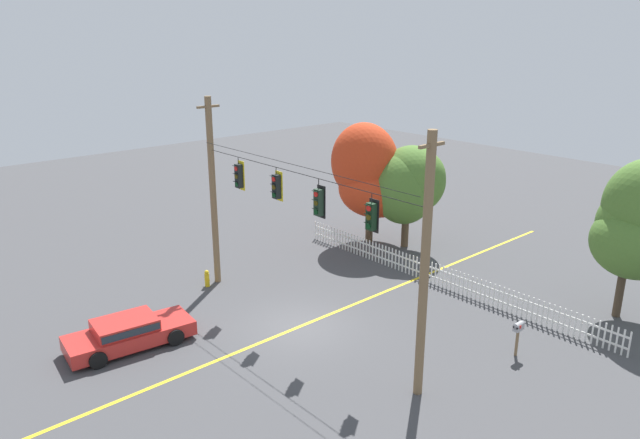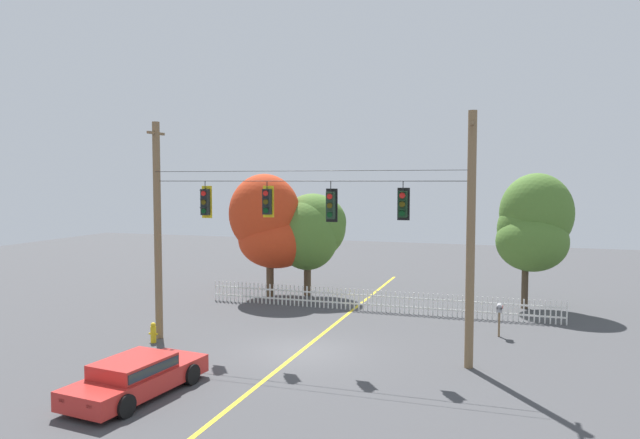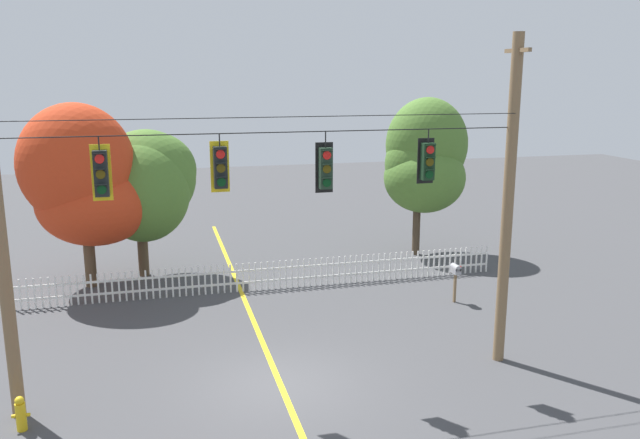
# 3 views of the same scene
# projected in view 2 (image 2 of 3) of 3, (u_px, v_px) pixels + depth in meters

# --- Properties ---
(ground) EXTENTS (80.00, 80.00, 0.00)m
(ground) POSITION_uv_depth(u_px,v_px,m) (301.00, 351.00, 21.97)
(ground) COLOR #424244
(lane_centerline_stripe) EXTENTS (0.16, 36.00, 0.01)m
(lane_centerline_stripe) POSITION_uv_depth(u_px,v_px,m) (301.00, 351.00, 21.97)
(lane_centerline_stripe) COLOR gold
(lane_centerline_stripe) RESTS_ON ground
(signal_support_span) EXTENTS (12.45, 1.10, 8.67)m
(signal_support_span) POSITION_uv_depth(u_px,v_px,m) (300.00, 234.00, 21.69)
(signal_support_span) COLOR brown
(signal_support_span) RESTS_ON ground
(traffic_signal_northbound_secondary) EXTENTS (0.43, 0.38, 1.44)m
(traffic_signal_northbound_secondary) POSITION_uv_depth(u_px,v_px,m) (205.00, 202.00, 22.85)
(traffic_signal_northbound_secondary) COLOR black
(traffic_signal_northbound_primary) EXTENTS (0.43, 0.38, 1.36)m
(traffic_signal_northbound_primary) POSITION_uv_depth(u_px,v_px,m) (267.00, 202.00, 22.03)
(traffic_signal_northbound_primary) COLOR black
(traffic_signal_westbound_side) EXTENTS (0.43, 0.38, 1.48)m
(traffic_signal_westbound_side) POSITION_uv_depth(u_px,v_px,m) (331.00, 205.00, 21.26)
(traffic_signal_westbound_side) COLOR black
(traffic_signal_eastbound_side) EXTENTS (0.43, 0.38, 1.36)m
(traffic_signal_eastbound_side) POSITION_uv_depth(u_px,v_px,m) (403.00, 204.00, 20.44)
(traffic_signal_eastbound_side) COLOR black
(white_picket_fence) EXTENTS (17.34, 0.06, 1.05)m
(white_picket_fence) POSITION_uv_depth(u_px,v_px,m) (375.00, 301.00, 28.65)
(white_picket_fence) COLOR white
(white_picket_fence) RESTS_ON ground
(autumn_maple_near_fence) EXTENTS (4.59, 4.05, 6.72)m
(autumn_maple_near_fence) POSITION_uv_depth(u_px,v_px,m) (269.00, 226.00, 32.12)
(autumn_maple_near_fence) COLOR brown
(autumn_maple_near_fence) RESTS_ON ground
(autumn_maple_mid) EXTENTS (3.75, 3.76, 5.65)m
(autumn_maple_mid) POSITION_uv_depth(u_px,v_px,m) (311.00, 229.00, 32.35)
(autumn_maple_mid) COLOR brown
(autumn_maple_mid) RESTS_ON ground
(autumn_oak_far_east) EXTENTS (3.69, 3.42, 6.72)m
(autumn_oak_far_east) POSITION_uv_depth(u_px,v_px,m) (533.00, 227.00, 29.17)
(autumn_oak_far_east) COLOR #473828
(autumn_oak_far_east) RESTS_ON ground
(parked_car) EXTENTS (2.35, 4.79, 1.15)m
(parked_car) POSITION_uv_depth(u_px,v_px,m) (136.00, 376.00, 17.40)
(parked_car) COLOR red
(parked_car) RESTS_ON ground
(fire_hydrant) EXTENTS (0.38, 0.22, 0.80)m
(fire_hydrant) POSITION_uv_depth(u_px,v_px,m) (153.00, 333.00, 23.15)
(fire_hydrant) COLOR gold
(fire_hydrant) RESTS_ON ground
(roadside_mailbox) EXTENTS (0.25, 0.44, 1.34)m
(roadside_mailbox) POSITION_uv_depth(u_px,v_px,m) (499.00, 310.00, 24.01)
(roadside_mailbox) COLOR brown
(roadside_mailbox) RESTS_ON ground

